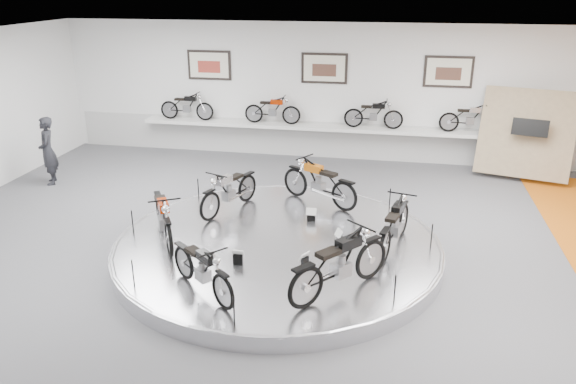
% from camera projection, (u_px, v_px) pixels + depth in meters
% --- Properties ---
extents(floor, '(16.00, 16.00, 0.00)m').
position_uv_depth(floor, '(275.00, 261.00, 10.87)').
color(floor, '#4D4D50').
rests_on(floor, ground).
extents(ceiling, '(16.00, 16.00, 0.00)m').
position_uv_depth(ceiling, '(273.00, 50.00, 9.45)').
color(ceiling, white).
rests_on(ceiling, wall_back).
extents(wall_back, '(16.00, 0.00, 16.00)m').
position_uv_depth(wall_back, '(324.00, 92.00, 16.58)').
color(wall_back, white).
rests_on(wall_back, floor).
extents(dado_band, '(15.68, 0.04, 1.10)m').
position_uv_depth(dado_band, '(323.00, 140.00, 17.08)').
color(dado_band, '#BCBCBA').
rests_on(dado_band, floor).
extents(display_platform, '(6.40, 6.40, 0.30)m').
position_uv_depth(display_platform, '(278.00, 248.00, 11.09)').
color(display_platform, silver).
rests_on(display_platform, floor).
extents(platform_rim, '(6.40, 6.40, 0.10)m').
position_uv_depth(platform_rim, '(278.00, 242.00, 11.05)').
color(platform_rim, '#B2B2BA').
rests_on(platform_rim, display_platform).
extents(shelf, '(11.00, 0.55, 0.10)m').
position_uv_depth(shelf, '(322.00, 127.00, 16.66)').
color(shelf, silver).
rests_on(shelf, wall_back).
extents(poster_left, '(1.35, 0.06, 0.88)m').
position_uv_depth(poster_left, '(209.00, 65.00, 16.92)').
color(poster_left, '#EAE8CB').
rests_on(poster_left, wall_back).
extents(poster_center, '(1.35, 0.06, 0.88)m').
position_uv_depth(poster_center, '(324.00, 68.00, 16.30)').
color(poster_center, '#EAE8CB').
rests_on(poster_center, wall_back).
extents(poster_right, '(1.35, 0.06, 0.88)m').
position_uv_depth(poster_right, '(448.00, 72.00, 15.68)').
color(poster_right, '#EAE8CB').
rests_on(poster_right, wall_back).
extents(display_panel, '(2.56, 1.52, 2.30)m').
position_uv_depth(display_panel, '(526.00, 134.00, 15.03)').
color(display_panel, tan).
rests_on(display_panel, floor).
extents(shelf_bike_a, '(1.22, 0.43, 0.73)m').
position_uv_depth(shelf_bike_a, '(187.00, 108.00, 17.26)').
color(shelf_bike_a, black).
rests_on(shelf_bike_a, shelf).
extents(shelf_bike_b, '(1.22, 0.43, 0.73)m').
position_uv_depth(shelf_bike_b, '(272.00, 112.00, 16.78)').
color(shelf_bike_b, '#911F00').
rests_on(shelf_bike_b, shelf).
extents(shelf_bike_c, '(1.22, 0.43, 0.73)m').
position_uv_depth(shelf_bike_c, '(373.00, 116.00, 16.25)').
color(shelf_bike_c, black).
rests_on(shelf_bike_c, shelf).
extents(shelf_bike_d, '(1.22, 0.43, 0.73)m').
position_uv_depth(shelf_bike_d, '(470.00, 120.00, 15.77)').
color(shelf_bike_d, silver).
rests_on(shelf_bike_d, shelf).
extents(bike_a, '(0.98, 1.77, 0.99)m').
position_uv_depth(bike_a, '(395.00, 224.00, 10.57)').
color(bike_a, black).
rests_on(bike_a, display_platform).
extents(bike_b, '(1.84, 1.43, 1.04)m').
position_uv_depth(bike_b, '(319.00, 182.00, 12.72)').
color(bike_b, '#B6590E').
rests_on(bike_b, display_platform).
extents(bike_c, '(1.16, 1.76, 0.98)m').
position_uv_depth(bike_c, '(229.00, 190.00, 12.32)').
color(bike_c, silver).
rests_on(bike_c, display_platform).
extents(bike_d, '(1.42, 1.83, 1.03)m').
position_uv_depth(bike_d, '(163.00, 216.00, 10.88)').
color(bike_d, '#911F00').
rests_on(bike_d, display_platform).
extents(bike_e, '(1.53, 1.41, 0.91)m').
position_uv_depth(bike_e, '(202.00, 268.00, 9.05)').
color(bike_e, black).
rests_on(bike_e, display_platform).
extents(bike_f, '(1.68, 1.84, 1.09)m').
position_uv_depth(bike_f, '(340.00, 263.00, 9.03)').
color(bike_f, black).
rests_on(bike_f, display_platform).
extents(visitor, '(0.70, 0.78, 1.80)m').
position_uv_depth(visitor, '(48.00, 151.00, 14.74)').
color(visitor, black).
rests_on(visitor, floor).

